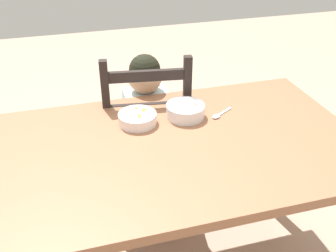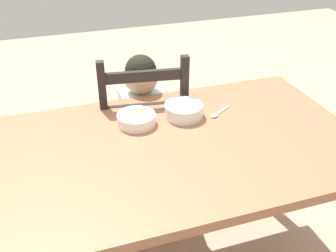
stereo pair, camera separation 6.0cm
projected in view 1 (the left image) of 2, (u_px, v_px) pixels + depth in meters
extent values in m
cube|color=#935F41|center=(169.00, 149.00, 1.60)|extent=(1.56, 0.90, 0.04)
cylinder|color=#935F41|center=(9.00, 195.00, 1.94)|extent=(0.07, 0.07, 0.74)
cylinder|color=#935F41|center=(270.00, 151.00, 2.27)|extent=(0.07, 0.07, 0.74)
cube|color=black|center=(146.00, 142.00, 2.22)|extent=(0.48, 0.48, 0.02)
cube|color=black|center=(174.00, 153.00, 2.52)|extent=(0.04, 0.04, 0.43)
cube|color=black|center=(114.00, 158.00, 2.47)|extent=(0.04, 0.04, 0.43)
cube|color=black|center=(184.00, 192.00, 2.19)|extent=(0.04, 0.04, 0.43)
cube|color=black|center=(115.00, 199.00, 2.15)|extent=(0.04, 0.04, 0.43)
cube|color=black|center=(187.00, 111.00, 1.93)|extent=(0.04, 0.04, 0.56)
cube|color=black|center=(108.00, 116.00, 1.89)|extent=(0.04, 0.04, 0.56)
cube|color=black|center=(146.00, 76.00, 1.81)|extent=(0.36, 0.08, 0.05)
cube|color=black|center=(147.00, 108.00, 1.89)|extent=(0.36, 0.08, 0.05)
cube|color=silver|center=(146.00, 118.00, 2.11)|extent=(0.22, 0.14, 0.32)
sphere|color=#D6AF8A|center=(145.00, 77.00, 1.98)|extent=(0.17, 0.17, 0.17)
sphere|color=black|center=(145.00, 70.00, 1.96)|extent=(0.16, 0.16, 0.16)
cylinder|color=#3F4C72|center=(143.00, 191.00, 2.19)|extent=(0.07, 0.07, 0.45)
cylinder|color=#3F4C72|center=(163.00, 187.00, 2.22)|extent=(0.07, 0.07, 0.45)
cylinder|color=silver|center=(125.00, 117.00, 1.95)|extent=(0.06, 0.24, 0.13)
cylinder|color=silver|center=(175.00, 110.00, 2.01)|extent=(0.06, 0.24, 0.13)
cylinder|color=white|center=(185.00, 111.00, 1.77)|extent=(0.17, 0.17, 0.06)
cylinder|color=white|center=(185.00, 116.00, 1.78)|extent=(0.08, 0.08, 0.01)
cylinder|color=green|center=(185.00, 109.00, 1.76)|extent=(0.14, 0.14, 0.03)
sphere|color=#51A327|center=(196.00, 105.00, 1.76)|extent=(0.01, 0.01, 0.01)
sphere|color=green|center=(178.00, 102.00, 1.78)|extent=(0.01, 0.01, 0.01)
sphere|color=green|center=(196.00, 105.00, 1.75)|extent=(0.01, 0.01, 0.01)
sphere|color=#44921D|center=(186.00, 106.00, 1.75)|extent=(0.01, 0.01, 0.01)
cylinder|color=white|center=(137.00, 118.00, 1.72)|extent=(0.17, 0.17, 0.05)
cylinder|color=white|center=(138.00, 123.00, 1.73)|extent=(0.07, 0.07, 0.01)
cylinder|color=orange|center=(137.00, 117.00, 1.71)|extent=(0.14, 0.14, 0.03)
cube|color=orange|center=(144.00, 112.00, 1.73)|extent=(0.02, 0.02, 0.01)
cube|color=orange|center=(138.00, 116.00, 1.70)|extent=(0.02, 0.02, 0.01)
cube|color=orange|center=(137.00, 109.00, 1.75)|extent=(0.02, 0.02, 0.01)
cube|color=orange|center=(144.00, 110.00, 1.74)|extent=(0.02, 0.02, 0.01)
cube|color=orange|center=(140.00, 118.00, 1.68)|extent=(0.02, 0.02, 0.01)
cube|color=silver|center=(225.00, 111.00, 1.81)|extent=(0.09, 0.06, 0.00)
ellipsoid|color=silver|center=(216.00, 116.00, 1.77)|extent=(0.05, 0.05, 0.01)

